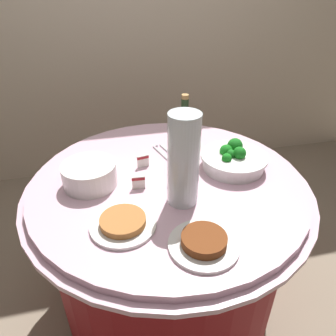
# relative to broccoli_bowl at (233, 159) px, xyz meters

# --- Properties ---
(ground_plane) EXTENTS (6.00, 6.00, 0.00)m
(ground_plane) POSITION_rel_broccoli_bowl_xyz_m (-0.29, -0.02, -0.78)
(ground_plane) COLOR gray
(buffet_table) EXTENTS (1.16, 1.16, 0.74)m
(buffet_table) POSITION_rel_broccoli_bowl_xyz_m (-0.29, -0.02, -0.40)
(buffet_table) COLOR maroon
(buffet_table) RESTS_ON ground_plane
(broccoli_bowl) EXTENTS (0.28, 0.28, 0.11)m
(broccoli_bowl) POSITION_rel_broccoli_bowl_xyz_m (0.00, 0.00, 0.00)
(broccoli_bowl) COLOR white
(broccoli_bowl) RESTS_ON buffet_table
(plate_stack) EXTENTS (0.21, 0.21, 0.09)m
(plate_stack) POSITION_rel_broccoli_bowl_xyz_m (-0.60, 0.01, 0.01)
(plate_stack) COLOR white
(plate_stack) RESTS_ON buffet_table
(wine_bottle) EXTENTS (0.07, 0.07, 0.34)m
(wine_bottle) POSITION_rel_broccoli_bowl_xyz_m (-0.22, 0.01, 0.09)
(wine_bottle) COLOR #21381E
(wine_bottle) RESTS_ON buffet_table
(decorative_fruit_vase) EXTENTS (0.11, 0.11, 0.34)m
(decorative_fruit_vase) POSITION_rel_broccoli_bowl_xyz_m (-0.27, -0.17, 0.11)
(decorative_fruit_vase) COLOR silver
(decorative_fruit_vase) RESTS_ON buffet_table
(serving_tongs) EXTENTS (0.09, 0.17, 0.01)m
(serving_tongs) POSITION_rel_broccoli_bowl_xyz_m (-0.26, 0.19, -0.03)
(serving_tongs) COLOR silver
(serving_tongs) RESTS_ON buffet_table
(food_plate_stir_fry) EXTENTS (0.22, 0.22, 0.04)m
(food_plate_stir_fry) POSITION_rel_broccoli_bowl_xyz_m (-0.27, -0.41, -0.02)
(food_plate_stir_fry) COLOR white
(food_plate_stir_fry) RESTS_ON buffet_table
(food_plate_peanuts) EXTENTS (0.22, 0.22, 0.04)m
(food_plate_peanuts) POSITION_rel_broccoli_bowl_xyz_m (-0.50, -0.26, -0.02)
(food_plate_peanuts) COLOR white
(food_plate_peanuts) RESTS_ON buffet_table
(label_placard_front) EXTENTS (0.05, 0.01, 0.05)m
(label_placard_front) POSITION_rel_broccoli_bowl_xyz_m (-0.42, -0.06, -0.01)
(label_placard_front) COLOR white
(label_placard_front) RESTS_ON buffet_table
(label_placard_mid) EXTENTS (0.05, 0.02, 0.05)m
(label_placard_mid) POSITION_rel_broccoli_bowl_xyz_m (-0.37, 0.09, -0.01)
(label_placard_mid) COLOR white
(label_placard_mid) RESTS_ON buffet_table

